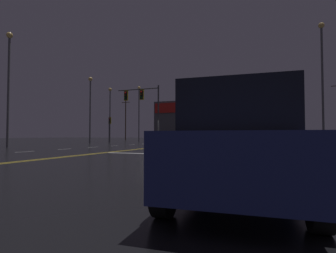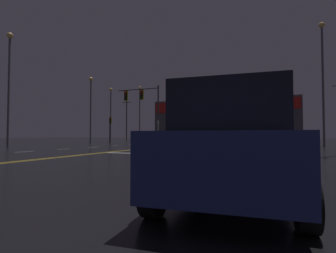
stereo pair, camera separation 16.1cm
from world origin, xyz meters
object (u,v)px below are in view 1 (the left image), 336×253
at_px(streetlight_near_left, 139,107).
at_px(streetlight_median_approach, 110,107).
at_px(streetlight_near_right, 322,70).
at_px(parked_car, 240,142).
at_px(streetlight_far_median, 90,101).
at_px(traffic_signal_corner_northwest, 110,124).
at_px(traffic_signal_corner_northeast, 281,125).
at_px(traffic_signal_median, 142,101).
at_px(streetlight_far_right, 9,75).

distance_m(streetlight_near_left, streetlight_median_approach, 6.22).
height_order(streetlight_near_right, parked_car, streetlight_near_right).
bearing_deg(streetlight_near_left, streetlight_far_median, -93.66).
bearing_deg(traffic_signal_corner_northwest, streetlight_far_median, -113.96).
distance_m(traffic_signal_corner_northeast, parked_car, 28.48).
bearing_deg(traffic_signal_corner_northeast, streetlight_near_left, 156.82).
bearing_deg(traffic_signal_corner_northeast, parked_car, -93.86).
distance_m(traffic_signal_median, streetlight_far_right, 12.30).
relative_size(traffic_signal_corner_northwest, streetlight_far_right, 0.36).
distance_m(traffic_signal_corner_northwest, streetlight_near_right, 27.54).
xyz_separation_m(traffic_signal_corner_northeast, streetlight_far_right, (-23.50, -16.14, 4.35)).
distance_m(traffic_signal_corner_northwest, traffic_signal_corner_northeast, 23.26).
xyz_separation_m(traffic_signal_median, streetlight_near_right, (16.25, 6.31, 3.03)).
xyz_separation_m(traffic_signal_median, streetlight_far_median, (-11.84, 7.69, 1.52)).
height_order(traffic_signal_corner_northwest, traffic_signal_corner_northeast, traffic_signal_corner_northwest).
distance_m(streetlight_near_left, parked_car, 44.60).
height_order(streetlight_median_approach, streetlight_far_right, streetlight_far_right).
height_order(traffic_signal_corner_northeast, streetlight_far_right, streetlight_far_right).
distance_m(traffic_signal_median, streetlight_near_left, 23.66).
height_order(streetlight_near_left, streetlight_far_right, streetlight_far_right).
bearing_deg(traffic_signal_corner_northeast, streetlight_far_right, -145.52).
bearing_deg(streetlight_median_approach, parked_car, -53.49).
bearing_deg(traffic_signal_corner_northeast, streetlight_near_right, -51.02).
relative_size(traffic_signal_corner_northeast, streetlight_near_left, 0.31).
xyz_separation_m(streetlight_near_right, streetlight_far_median, (-28.09, 1.38, -1.51)).
bearing_deg(streetlight_far_right, traffic_signal_median, 26.68).
height_order(traffic_signal_median, streetlight_near_left, streetlight_near_left).
bearing_deg(streetlight_near_left, traffic_signal_median, -62.19).
distance_m(streetlight_far_right, streetlight_far_median, 13.18).
distance_m(streetlight_near_right, streetlight_far_median, 28.17).
relative_size(streetlight_near_left, streetlight_median_approach, 1.12).
bearing_deg(traffic_signal_median, streetlight_far_right, -153.32).
xyz_separation_m(streetlight_near_left, streetlight_far_right, (0.20, -26.28, 0.19)).
bearing_deg(streetlight_far_right, streetlight_far_median, 94.52).
relative_size(traffic_signal_median, parked_car, 1.32).
bearing_deg(parked_car, streetlight_near_left, 119.48).
height_order(streetlight_near_left, parked_car, streetlight_near_left).
relative_size(traffic_signal_median, streetlight_near_left, 0.57).
relative_size(traffic_signal_corner_northeast, streetlight_median_approach, 0.34).
bearing_deg(traffic_signal_median, streetlight_near_left, 117.81).
height_order(traffic_signal_corner_northeast, parked_car, traffic_signal_corner_northeast).
bearing_deg(parked_car, traffic_signal_corner_northeast, 86.14).
xyz_separation_m(traffic_signal_median, parked_car, (10.78, -17.67, -3.46)).
relative_size(streetlight_median_approach, streetlight_far_median, 0.99).
height_order(traffic_signal_median, traffic_signal_corner_northwest, traffic_signal_median).
bearing_deg(traffic_signal_corner_northeast, streetlight_far_median, -172.99).
relative_size(streetlight_median_approach, streetlight_far_right, 0.87).
distance_m(streetlight_median_approach, streetlight_far_right, 20.84).
xyz_separation_m(traffic_signal_corner_northeast, parked_car, (-1.92, -28.38, -1.35)).
bearing_deg(streetlight_near_left, traffic_signal_corner_northeast, -23.18).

